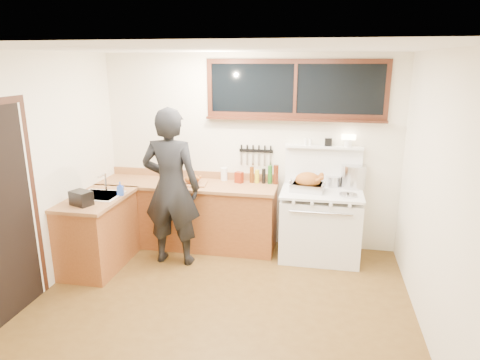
% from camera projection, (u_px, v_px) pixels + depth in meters
% --- Properties ---
extents(ground_plane, '(4.00, 3.50, 0.02)m').
position_uv_depth(ground_plane, '(220.00, 307.00, 4.52)').
color(ground_plane, '#553A16').
extents(room_shell, '(4.10, 3.60, 2.65)m').
position_uv_depth(room_shell, '(218.00, 153.00, 4.07)').
color(room_shell, white).
rests_on(room_shell, ground).
extents(counter_back, '(2.44, 0.64, 1.00)m').
position_uv_depth(counter_back, '(188.00, 214.00, 5.91)').
color(counter_back, brown).
rests_on(counter_back, ground).
extents(counter_left, '(0.64, 1.09, 0.90)m').
position_uv_depth(counter_left, '(98.00, 232.00, 5.30)').
color(counter_left, brown).
rests_on(counter_left, ground).
extents(sink_unit, '(0.50, 0.45, 0.37)m').
position_uv_depth(sink_unit, '(100.00, 200.00, 5.26)').
color(sink_unit, white).
rests_on(sink_unit, counter_left).
extents(vintage_stove, '(1.02, 0.74, 1.58)m').
position_uv_depth(vintage_stove, '(320.00, 223.00, 5.54)').
color(vintage_stove, white).
rests_on(vintage_stove, ground).
extents(back_window, '(2.32, 0.13, 0.77)m').
position_uv_depth(back_window, '(295.00, 96.00, 5.47)').
color(back_window, black).
rests_on(back_window, room_shell).
extents(left_doorway, '(0.02, 1.04, 2.17)m').
position_uv_depth(left_doorway, '(2.00, 214.00, 4.07)').
color(left_doorway, black).
rests_on(left_doorway, ground).
extents(knife_strip, '(0.46, 0.03, 0.28)m').
position_uv_depth(knife_strip, '(256.00, 152.00, 5.78)').
color(knife_strip, black).
rests_on(knife_strip, room_shell).
extents(man, '(0.73, 0.48, 1.98)m').
position_uv_depth(man, '(171.00, 188.00, 5.26)').
color(man, black).
rests_on(man, ground).
extents(soap_bottle, '(0.09, 0.10, 0.17)m').
position_uv_depth(soap_bottle, '(120.00, 189.00, 5.24)').
color(soap_bottle, blue).
rests_on(soap_bottle, counter_left).
extents(toaster, '(0.28, 0.24, 0.17)m').
position_uv_depth(toaster, '(81.00, 198.00, 4.88)').
color(toaster, black).
rests_on(toaster, counter_left).
extents(cutting_board, '(0.41, 0.33, 0.14)m').
position_uv_depth(cutting_board, '(192.00, 181.00, 5.69)').
color(cutting_board, '#9F6A3F').
rests_on(cutting_board, counter_back).
extents(roast_turkey, '(0.46, 0.36, 0.24)m').
position_uv_depth(roast_turkey, '(308.00, 183.00, 5.41)').
color(roast_turkey, silver).
rests_on(roast_turkey, vintage_stove).
extents(stockpot, '(0.40, 0.40, 0.30)m').
position_uv_depth(stockpot, '(354.00, 176.00, 5.55)').
color(stockpot, silver).
rests_on(stockpot, vintage_stove).
extents(saucepan, '(0.23, 0.31, 0.13)m').
position_uv_depth(saucepan, '(333.00, 181.00, 5.61)').
color(saucepan, silver).
rests_on(saucepan, vintage_stove).
extents(pot_lid, '(0.24, 0.24, 0.04)m').
position_uv_depth(pot_lid, '(348.00, 195.00, 5.23)').
color(pot_lid, silver).
rests_on(pot_lid, vintage_stove).
extents(coffee_tin, '(0.12, 0.11, 0.15)m').
position_uv_depth(coffee_tin, '(239.00, 177.00, 5.77)').
color(coffee_tin, maroon).
rests_on(coffee_tin, counter_back).
extents(pitcher, '(0.12, 0.12, 0.18)m').
position_uv_depth(pitcher, '(224.00, 174.00, 5.90)').
color(pitcher, white).
rests_on(pitcher, counter_back).
extents(bottle_cluster, '(0.39, 0.07, 0.26)m').
position_uv_depth(bottle_cluster, '(266.00, 175.00, 5.73)').
color(bottle_cluster, black).
rests_on(bottle_cluster, counter_back).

